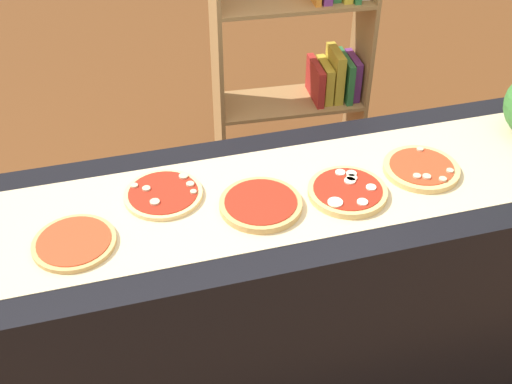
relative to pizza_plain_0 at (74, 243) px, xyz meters
name	(u,v)px	position (x,y,z in m)	size (l,w,h in m)	color
ground_plane	(256,373)	(0.56, 0.07, -0.92)	(12.00, 12.00, 0.00)	brown
counter	(256,296)	(0.56, 0.07, -0.47)	(2.41, 0.68, 0.91)	black
parchment_paper	(256,197)	(0.56, 0.07, -0.01)	(2.20, 0.48, 0.00)	beige
pizza_plain_0	(74,243)	(0.00, 0.00, 0.00)	(0.24, 0.24, 0.02)	tan
pizza_mushroom_1	(163,194)	(0.28, 0.15, 0.00)	(0.25, 0.25, 0.02)	#E5C17F
pizza_plain_2	(261,204)	(0.56, 0.02, 0.00)	(0.25, 0.25, 0.02)	tan
pizza_mozzarella_3	(347,191)	(0.84, 0.01, 0.00)	(0.25, 0.25, 0.03)	#DBB26B
pizza_mushroom_4	(421,169)	(1.12, 0.06, 0.00)	(0.25, 0.25, 0.03)	#DBB26B
bookshelf	(309,52)	(1.14, 1.22, -0.13)	(0.76, 0.35, 1.58)	#A87A47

